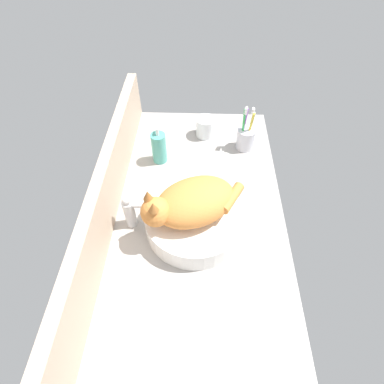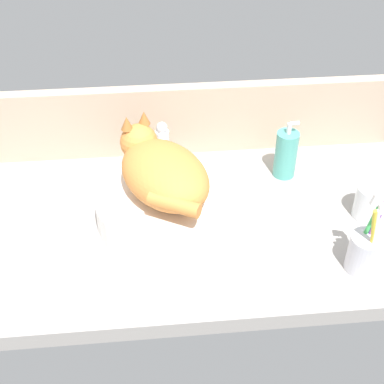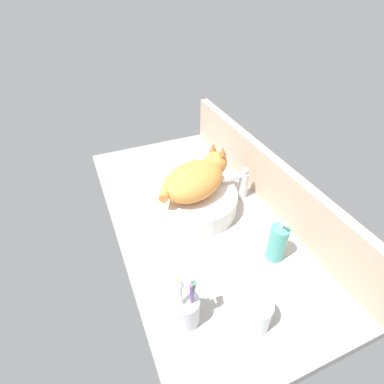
{
  "view_description": "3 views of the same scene",
  "coord_description": "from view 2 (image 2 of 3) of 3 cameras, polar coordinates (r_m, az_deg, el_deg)",
  "views": [
    {
      "loc": [
        -59.91,
        -1.04,
        82.49
      ],
      "look_at": [
        2.27,
        1.13,
        9.33
      ],
      "focal_mm": 28.0,
      "sensor_mm": 36.0,
      "label": 1
    },
    {
      "loc": [
        -7.41,
        -93.28,
        83.49
      ],
      "look_at": [
        1.18,
        -2.87,
        10.01
      ],
      "focal_mm": 50.0,
      "sensor_mm": 36.0,
      "label": 2
    },
    {
      "loc": [
        73.96,
        -33.85,
        75.58
      ],
      "look_at": [
        -0.78,
        -2.41,
        11.42
      ],
      "focal_mm": 28.0,
      "sensor_mm": 36.0,
      "label": 3
    }
  ],
  "objects": [
    {
      "name": "ground_plane",
      "position": [
        1.27,
        -0.66,
        -3.44
      ],
      "size": [
        116.92,
        60.3,
        4.0
      ],
      "primitive_type": "cube",
      "color": "#9E9993"
    },
    {
      "name": "cat",
      "position": [
        1.18,
        -3.31,
        2.4
      ],
      "size": [
        26.4,
        30.29,
        14.0
      ],
      "color": "orange",
      "rests_on": "sink_basin"
    },
    {
      "name": "backsplash_panel",
      "position": [
        1.43,
        -1.68,
        7.72
      ],
      "size": [
        116.92,
        3.6,
        19.18
      ],
      "primitive_type": "cube",
      "color": "tan",
      "rests_on": "ground_plane"
    },
    {
      "name": "faucet",
      "position": [
        1.36,
        -3.15,
        4.91
      ],
      "size": [
        3.6,
        11.82,
        13.6
      ],
      "color": "silver",
      "rests_on": "ground_plane"
    },
    {
      "name": "toothbrush_cup",
      "position": [
        1.16,
        18.03,
        -5.98
      ],
      "size": [
        7.13,
        7.13,
        18.7
      ],
      "color": "silver",
      "rests_on": "ground_plane"
    },
    {
      "name": "sink_basin",
      "position": [
        1.23,
        -2.8,
        -1.48
      ],
      "size": [
        31.86,
        31.86,
        7.58
      ],
      "primitive_type": "cylinder",
      "color": "white",
      "rests_on": "ground_plane"
    },
    {
      "name": "water_glass",
      "position": [
        1.31,
        18.59,
        -1.19
      ],
      "size": [
        7.98,
        7.98,
        8.19
      ],
      "color": "white",
      "rests_on": "ground_plane"
    },
    {
      "name": "soap_dispenser",
      "position": [
        1.37,
        9.98,
        4.03
      ],
      "size": [
        5.64,
        5.64,
        15.79
      ],
      "color": "teal",
      "rests_on": "ground_plane"
    }
  ]
}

